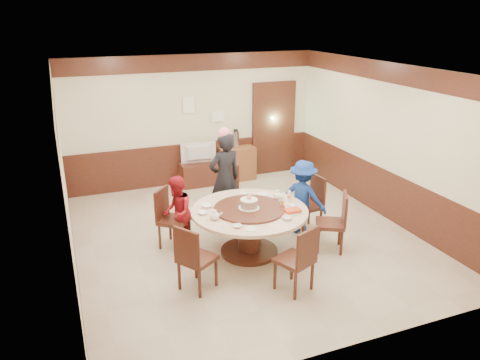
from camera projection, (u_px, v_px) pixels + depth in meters
name	position (u px, v px, depth m)	size (l,w,h in m)	color
room	(246.00, 177.00, 7.63)	(6.00, 6.04, 2.84)	#C1AF9A
banquet_table	(249.00, 222.00, 7.28)	(1.81, 1.81, 0.78)	#431E14
chair_0	(308.00, 213.00, 8.16)	(0.49, 0.48, 0.97)	#431E14
chair_1	(233.00, 204.00, 8.56)	(0.48, 0.49, 0.97)	#431E14
chair_2	(173.00, 229.00, 7.59)	(0.62, 0.62, 0.97)	#431E14
chair_3	(196.00, 269.00, 6.40)	(0.61, 0.61, 0.97)	#431E14
chair_4	(295.00, 270.00, 6.37)	(0.58, 0.58, 0.97)	#431E14
chair_5	(331.00, 232.00, 7.47)	(0.60, 0.60, 0.97)	#431E14
person_standing	(225.00, 179.00, 8.25)	(0.61, 0.40, 1.68)	black
person_red	(177.00, 213.00, 7.46)	(0.58, 0.46, 1.20)	#A61620
person_blue	(303.00, 197.00, 7.94)	(0.84, 0.48, 1.30)	navy
birthday_cake	(249.00, 204.00, 7.16)	(0.33, 0.33, 0.22)	white
teapot_left	(214.00, 216.00, 6.84)	(0.17, 0.15, 0.13)	white
teapot_right	(277.00, 195.00, 7.60)	(0.17, 0.15, 0.13)	white
bowl_0	(207.00, 206.00, 7.29)	(0.17, 0.17, 0.04)	white
bowl_1	(287.00, 218.00, 6.85)	(0.15, 0.15, 0.05)	white
bowl_2	(237.00, 226.00, 6.61)	(0.13, 0.13, 0.03)	white
bowl_3	(292.00, 206.00, 7.30)	(0.13, 0.13, 0.04)	white
bowl_4	(203.00, 213.00, 7.04)	(0.15, 0.15, 0.04)	white
bowl_5	(244.00, 194.00, 7.76)	(0.14, 0.14, 0.04)	white
saucer_near	(251.00, 229.00, 6.55)	(0.18, 0.18, 0.01)	white
saucer_far	(263.00, 194.00, 7.79)	(0.18, 0.18, 0.01)	white
shrimp_platter	(293.00, 211.00, 7.06)	(0.30, 0.20, 0.06)	white
bottle_0	(282.00, 202.00, 7.30)	(0.06, 0.06, 0.16)	silver
bottle_1	(289.00, 196.00, 7.50)	(0.06, 0.06, 0.16)	silver
tv_stand	(200.00, 174.00, 10.31)	(0.85, 0.45, 0.50)	#431E14
television	(199.00, 153.00, 10.15)	(0.77, 0.10, 0.45)	gray
side_cabinet	(237.00, 164.00, 10.60)	(0.80, 0.40, 0.75)	brown
thermos	(236.00, 140.00, 10.40)	(0.15, 0.15, 0.38)	silver
notice_left	(189.00, 105.00, 9.94)	(0.25, 0.00, 0.35)	white
notice_right	(218.00, 117.00, 10.26)	(0.30, 0.00, 0.22)	white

